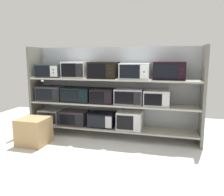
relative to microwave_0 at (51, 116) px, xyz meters
The scene contains 23 objects.
ground 1.69m from the microwave_0, 36.94° to the right, with size 7.20×6.00×0.02m, color silver.
back_panel 1.45m from the microwave_0, 11.57° to the left, with size 3.40×0.04×1.74m, color #9EA3A8.
upright_left 0.62m from the microwave_0, behind, with size 0.05×0.49×1.74m, color #68645B.
upright_right 3.00m from the microwave_0, ahead, with size 0.05×0.49×1.74m, color #68645B.
shelf_0 1.33m from the microwave_0, ahead, with size 3.20×0.49×0.03m, color #ADA899.
microwave_0 is the anchor object (origin of this frame).
microwave_1 0.54m from the microwave_0, ahead, with size 0.50×0.41×0.28m.
microwave_2 1.12m from the microwave_0, ahead, with size 0.50×0.36×0.28m.
microwave_3 1.68m from the microwave_0, ahead, with size 0.46×0.42×0.33m.
shelf_1 1.36m from the microwave_0, ahead, with size 3.20×0.49×0.03m, color #ADA899.
microwave_4 0.48m from the microwave_0, ahead, with size 0.52×0.43×0.29m.
microwave_5 0.78m from the microwave_0, ahead, with size 0.56×0.42×0.28m.
microwave_6 1.25m from the microwave_0, ahead, with size 0.44×0.41×0.28m.
microwave_7 1.72m from the microwave_0, ahead, with size 0.51×0.39×0.29m.
microwave_8 2.22m from the microwave_0, ahead, with size 0.45×0.41×0.28m.
shelf_2 1.55m from the microwave_0, ahead, with size 3.20×0.49×0.03m, color #ADA899.
microwave_9 0.94m from the microwave_0, ahead, with size 0.51×0.40×0.26m.
microwave_10 1.14m from the microwave_0, ahead, with size 0.47×0.42×0.31m.
microwave_11 1.51m from the microwave_0, ahead, with size 0.54×0.43×0.31m.
microwave_12 2.01m from the microwave_0, ahead, with size 0.54×0.42×0.29m.
microwave_13 2.56m from the microwave_0, ahead, with size 0.55×0.36×0.31m.
price_tag_0 0.80m from the microwave_0, 89.82° to the right, with size 0.06×0.00×0.03m, color white.
shipping_carton 0.74m from the microwave_0, 84.21° to the right, with size 0.49×0.49×0.48m, color tan.
Camera 1 is at (1.12, -4.20, 1.51)m, focal length 37.08 mm.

